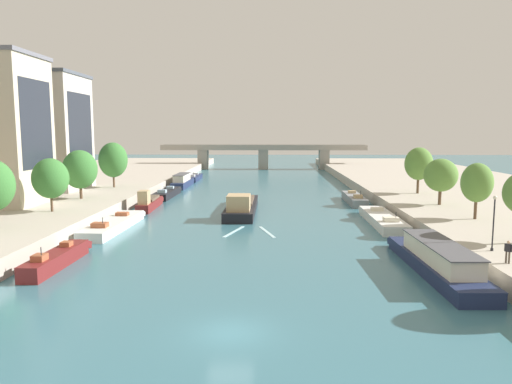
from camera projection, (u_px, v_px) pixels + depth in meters
The scene contains 24 objects.
ground_plane at pixel (230, 333), 26.28m from camera, with size 400.00×400.00×0.00m, color #386B7A.
quay_left at pixel (49, 191), 81.80m from camera, with size 36.00×170.00×1.71m, color #B7AD9E.
quay_right at pixel (472, 192), 79.63m from camera, with size 36.00×170.00×1.71m, color #B7AD9E.
barge_midriver at pixel (242, 206), 64.62m from camera, with size 3.90×18.23×3.13m.
wake_behind_barge at pixel (250, 232), 52.53m from camera, with size 5.60×5.89×0.03m.
moored_boat_left_downstream at pixel (57, 258), 39.10m from camera, with size 1.86×10.23×2.34m.
moored_boat_left_upstream at pixel (114, 224), 54.00m from camera, with size 3.31×14.93×2.13m.
moored_boat_left_midway at pixel (149, 203), 68.06m from camera, with size 2.12×11.06×2.98m.
moored_boat_left_far at pixel (167, 193), 80.73m from camera, with size 2.64×12.38×2.21m.
moored_boat_left_gap_after at pixel (182, 181), 95.01m from camera, with size 2.63×13.02×2.60m.
moored_boat_left_near at pixel (194, 178), 108.38m from camera, with size 2.31×12.22×2.12m.
moored_boat_right_near at pixel (437, 260), 37.20m from camera, with size 3.44×17.01×2.52m.
moored_boat_right_upstream at pixel (382, 219), 57.11m from camera, with size 3.11×15.38×2.17m.
moored_boat_right_end at pixel (354, 199), 73.79m from camera, with size 2.38×12.18×2.31m.
tree_left_past_mid at pixel (50, 178), 55.10m from camera, with size 4.08×4.08×6.14m.
tree_left_by_lamp at pixel (80, 169), 65.63m from camera, with size 4.64×4.64×6.66m.
tree_left_third at pixel (113, 160), 78.98m from camera, with size 4.66×4.66×7.37m.
tree_right_past_mid at pixel (477, 183), 50.35m from camera, with size 3.24×3.24×5.92m.
tree_right_midway at pixel (441, 175), 60.24m from camera, with size 4.12×4.12×5.80m.
tree_right_second at pixel (419, 164), 71.24m from camera, with size 4.08×4.08×6.83m.
lamppost_right_bank at pixel (494, 221), 37.02m from camera, with size 0.28×0.28×4.30m.
building_left_middle at pixel (42, 132), 76.03m from camera, with size 12.63×11.68×18.23m.
bridge_far at pixel (263, 154), 139.18m from camera, with size 58.96×4.40×7.00m.
person_on_quay at pixel (508, 250), 33.65m from camera, with size 0.39×0.41×1.62m.
Camera 1 is at (2.18, -25.05, 10.91)m, focal length 33.84 mm.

